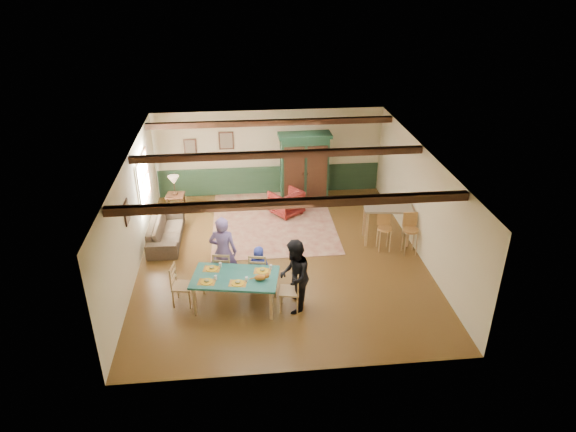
{
  "coord_description": "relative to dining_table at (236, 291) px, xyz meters",
  "views": [
    {
      "loc": [
        -0.96,
        -11.04,
        6.8
      ],
      "look_at": [
        0.18,
        0.03,
        1.15
      ],
      "focal_mm": 32.0,
      "sensor_mm": 36.0,
      "label": 1
    }
  ],
  "objects": [
    {
      "name": "armchair",
      "position": [
        1.52,
        4.35,
        -0.0
      ],
      "size": [
        1.12,
        1.13,
        0.74
      ],
      "primitive_type": "imported",
      "rotation": [
        0.0,
        0.0,
        -2.53
      ],
      "color": "#4C0F10",
      "rests_on": "floor"
    },
    {
      "name": "cat",
      "position": [
        0.53,
        -0.2,
        0.47
      ],
      "size": [
        0.38,
        0.2,
        0.18
      ],
      "primitive_type": null,
      "rotation": [
        0.0,
        0.0,
        -0.18
      ],
      "color": "#C96E23",
      "rests_on": "dining_table"
    },
    {
      "name": "picture_left_wall",
      "position": [
        -2.32,
        1.3,
        1.37
      ],
      "size": [
        0.04,
        0.42,
        0.52
      ],
      "primitive_type": null,
      "color": "gray",
      "rests_on": "wall_left"
    },
    {
      "name": "ceiling_beam_mid",
      "position": [
        1.15,
        2.3,
        2.23
      ],
      "size": [
        6.95,
        0.16,
        0.16
      ],
      "primitive_type": "cube",
      "color": "black",
      "rests_on": "ceiling"
    },
    {
      "name": "end_table",
      "position": [
        -1.69,
        4.64,
        -0.06
      ],
      "size": [
        0.55,
        0.55,
        0.63
      ],
      "primitive_type": null,
      "rotation": [
        0.0,
        0.0,
        -0.08
      ],
      "color": "black",
      "rests_on": "floor"
    },
    {
      "name": "ceiling",
      "position": [
        1.15,
        1.9,
        2.32
      ],
      "size": [
        7.0,
        8.0,
        0.02
      ],
      "primitive_type": "cube",
      "color": "white",
      "rests_on": "wall_back"
    },
    {
      "name": "picture_back_b",
      "position": [
        -1.25,
        5.87,
        1.27
      ],
      "size": [
        0.38,
        0.04,
        0.48
      ],
      "primitive_type": null,
      "color": "gray",
      "rests_on": "wall_back"
    },
    {
      "name": "bar_stool_right",
      "position": [
        4.41,
        1.78,
        0.16
      ],
      "size": [
        0.4,
        0.44,
        1.08
      ],
      "primitive_type": null,
      "rotation": [
        0.0,
        0.0,
        -0.05
      ],
      "color": "#BC8749",
      "rests_on": "floor"
    },
    {
      "name": "ceiling_beam_front",
      "position": [
        1.15,
        -0.4,
        2.23
      ],
      "size": [
        6.95,
        0.16,
        0.16
      ],
      "primitive_type": "cube",
      "color": "black",
      "rests_on": "ceiling"
    },
    {
      "name": "dining_chair_end_left",
      "position": [
        -1.14,
        0.21,
        0.1
      ],
      "size": [
        0.51,
        0.49,
        0.95
      ],
      "primitive_type": null,
      "rotation": [
        0.0,
        0.0,
        1.39
      ],
      "color": "tan",
      "rests_on": "floor"
    },
    {
      "name": "floor",
      "position": [
        1.15,
        1.9,
        -0.38
      ],
      "size": [
        8.0,
        8.0,
        0.0
      ],
      "primitive_type": "plane",
      "color": "#503416",
      "rests_on": "ground"
    },
    {
      "name": "armoire",
      "position": [
        2.14,
        5.1,
        0.72
      ],
      "size": [
        1.56,
        0.66,
        2.19
      ],
      "primitive_type": "cube",
      "rotation": [
        0.0,
        0.0,
        0.02
      ],
      "color": "black",
      "rests_on": "floor"
    },
    {
      "name": "ceiling_beam_back",
      "position": [
        1.15,
        4.9,
        2.23
      ],
      "size": [
        6.95,
        0.16,
        0.16
      ],
      "primitive_type": "cube",
      "color": "black",
      "rests_on": "ceiling"
    },
    {
      "name": "dining_table",
      "position": [
        0.0,
        0.0,
        0.0
      ],
      "size": [
        1.96,
        1.31,
        0.75
      ],
      "primitive_type": null,
      "rotation": [
        0.0,
        0.0,
        -0.18
      ],
      "color": "#1E6057",
      "rests_on": "floor"
    },
    {
      "name": "person_child",
      "position": [
        0.54,
        0.72,
        0.13
      ],
      "size": [
        0.54,
        0.4,
        1.01
      ],
      "primitive_type": "imported",
      "rotation": [
        0.0,
        0.0,
        2.96
      ],
      "color": "#27359E",
      "rests_on": "floor"
    },
    {
      "name": "place_setting_far_right",
      "position": [
        0.59,
        0.15,
        0.43
      ],
      "size": [
        0.45,
        0.37,
        0.11
      ],
      "primitive_type": null,
      "rotation": [
        0.0,
        0.0,
        -0.18
      ],
      "color": "gold",
      "rests_on": "dining_table"
    },
    {
      "name": "wall_back",
      "position": [
        1.15,
        5.9,
        0.97
      ],
      "size": [
        7.0,
        0.02,
        2.7
      ],
      "primitive_type": "cube",
      "color": "beige",
      "rests_on": "floor"
    },
    {
      "name": "dining_chair_far_right",
      "position": [
        0.52,
        0.64,
        0.1
      ],
      "size": [
        0.49,
        0.51,
        0.95
      ],
      "primitive_type": null,
      "rotation": [
        0.0,
        0.0,
        2.96
      ],
      "color": "tan",
      "rests_on": "floor"
    },
    {
      "name": "dining_chair_end_right",
      "position": [
        1.14,
        -0.21,
        0.1
      ],
      "size": [
        0.51,
        0.49,
        0.95
      ],
      "primitive_type": null,
      "rotation": [
        0.0,
        0.0,
        -1.75
      ],
      "color": "tan",
      "rests_on": "floor"
    },
    {
      "name": "dining_chair_far_left",
      "position": [
        -0.27,
        0.78,
        0.1
      ],
      "size": [
        0.49,
        0.51,
        0.95
      ],
      "primitive_type": null,
      "rotation": [
        0.0,
        0.0,
        2.96
      ],
      "color": "tan",
      "rests_on": "floor"
    },
    {
      "name": "wall_left",
      "position": [
        -2.35,
        1.9,
        0.97
      ],
      "size": [
        0.02,
        8.0,
        2.7
      ],
      "primitive_type": "cube",
      "color": "beige",
      "rests_on": "floor"
    },
    {
      "name": "counter_table",
      "position": [
        3.97,
        2.46,
        0.14
      ],
      "size": [
        1.32,
        0.88,
        1.04
      ],
      "primitive_type": null,
      "rotation": [
        0.0,
        0.0,
        -0.13
      ],
      "color": "tan",
      "rests_on": "floor"
    },
    {
      "name": "place_setting_far_left",
      "position": [
        -0.5,
        0.35,
        0.43
      ],
      "size": [
        0.45,
        0.37,
        0.11
      ],
      "primitive_type": null,
      "rotation": [
        0.0,
        0.0,
        -0.18
      ],
      "color": "gold",
      "rests_on": "dining_table"
    },
    {
      "name": "place_setting_near_center",
      "position": [
        0.05,
        -0.26,
        0.43
      ],
      "size": [
        0.45,
        0.37,
        0.11
      ],
      "primitive_type": null,
      "rotation": [
        0.0,
        0.0,
        -0.18
      ],
      "color": "gold",
      "rests_on": "dining_table"
    },
    {
      "name": "picture_back_a",
      "position": [
        -0.15,
        5.87,
        1.42
      ],
      "size": [
        0.45,
        0.04,
        0.55
      ],
      "primitive_type": null,
      "color": "gray",
      "rests_on": "wall_back"
    },
    {
      "name": "wainscot_back",
      "position": [
        1.15,
        5.88,
        0.07
      ],
      "size": [
        6.95,
        0.03,
        0.9
      ],
      "primitive_type": "cube",
      "color": "#1C3421",
      "rests_on": "floor"
    },
    {
      "name": "window_left",
      "position": [
        -2.32,
        3.6,
        1.17
      ],
      "size": [
        0.06,
        1.6,
        1.3
      ],
      "primitive_type": null,
      "color": "white",
      "rests_on": "wall_left"
    },
    {
      "name": "area_rug",
      "position": [
        1.09,
        3.87,
        -0.37
      ],
      "size": [
        3.43,
        4.07,
        0.01
      ],
      "primitive_type": "cube",
      "rotation": [
        0.0,
        0.0,
        -0.01
      ],
      "color": "beige",
      "rests_on": "floor"
    },
    {
      "name": "table_lamp",
      "position": [
        -1.69,
        4.64,
        0.54
      ],
      "size": [
        0.33,
        0.33,
        0.58
      ],
      "primitive_type": null,
      "rotation": [
        0.0,
        0.0,
        0.04
      ],
      "color": "#D9B28C",
      "rests_on": "end_table"
    },
    {
      "name": "sofa",
      "position": [
        -1.82,
        3.05,
        -0.08
      ],
      "size": [
        0.83,
        2.04,
        0.59
      ],
      "primitive_type": "imported",
      "rotation": [
        0.0,
        0.0,
        1.56
      ],
      "color": "#423629",
      "rests_on": "floor"
    },
    {
      "name": "person_man",
      "position": [
        -0.25,
        0.86,
        0.49
      ],
      "size": [
        0.7,
        0.52,
        1.73
      ],
      "primitive_type": "imported",
      "rotation": [
        0.0,
        0.0,
        2.96
      ],
      "color": "#745C9E",
      "rests_on": "floor"
    },
    {
      "name": "place_setting_near_left",
      "position": [
        -0.59,
        -0.15,
        0.43
      ],
      "size": [
        0.45,
        0.37,
        0.11
      ],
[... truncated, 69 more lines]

